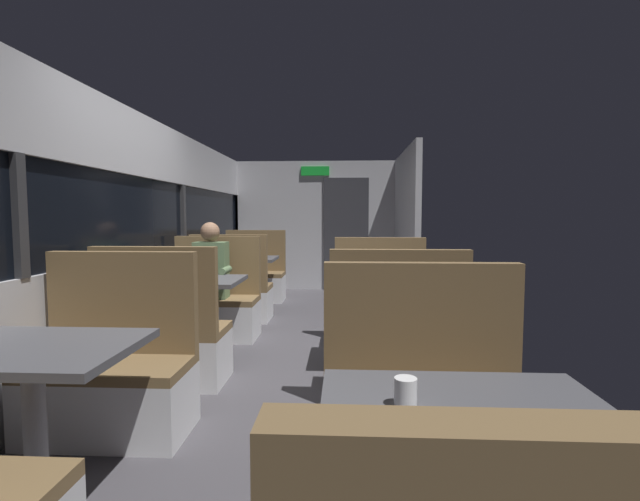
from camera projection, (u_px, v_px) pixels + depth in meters
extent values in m
cube|color=#423F44|center=(287.00, 363.00, 4.17)|extent=(3.30, 9.20, 0.02)
cube|color=#B2B2B7|center=(129.00, 309.00, 4.21)|extent=(0.08, 8.40, 0.95)
cube|color=#B2B2B7|center=(124.00, 140.00, 4.09)|extent=(0.08, 8.40, 0.60)
cube|color=black|center=(125.00, 216.00, 4.14)|extent=(0.03, 8.40, 0.75)
cube|color=#2D2D30|center=(19.00, 216.00, 2.75)|extent=(0.06, 0.08, 0.75)
cube|color=#2D2D30|center=(183.00, 216.00, 5.53)|extent=(0.06, 0.08, 0.75)
cube|color=#2D2D30|center=(237.00, 216.00, 8.32)|extent=(0.06, 0.08, 0.75)
cube|color=#B2B2B7|center=(315.00, 226.00, 8.26)|extent=(2.90, 0.08, 2.30)
cube|color=#333338|center=(346.00, 234.00, 8.19)|extent=(0.80, 0.04, 2.00)
cube|color=green|center=(315.00, 171.00, 8.13)|extent=(0.50, 0.03, 0.16)
cube|color=#B2B2B7|center=(405.00, 227.00, 6.99)|extent=(0.08, 2.40, 2.30)
cylinder|color=#9E9EA3|center=(35.00, 429.00, 2.10)|extent=(0.10, 0.10, 0.70)
cube|color=#4C4C51|center=(31.00, 350.00, 2.08)|extent=(0.90, 0.70, 0.04)
cube|color=silver|center=(110.00, 403.00, 2.77)|extent=(0.95, 0.50, 0.39)
cube|color=brown|center=(108.00, 367.00, 2.76)|extent=(0.95, 0.50, 0.06)
cube|color=brown|center=(123.00, 302.00, 2.94)|extent=(0.95, 0.08, 0.65)
cylinder|color=#9E9EA3|center=(193.00, 320.00, 4.31)|extent=(0.10, 0.10, 0.70)
cube|color=#4C4C51|center=(193.00, 281.00, 4.28)|extent=(0.90, 0.70, 0.04)
cube|color=silver|center=(167.00, 358.00, 3.66)|extent=(0.95, 0.50, 0.39)
cube|color=brown|center=(166.00, 330.00, 3.65)|extent=(0.95, 0.50, 0.06)
cube|color=brown|center=(154.00, 290.00, 3.41)|extent=(0.95, 0.08, 0.65)
cube|color=silver|center=(214.00, 320.00, 4.98)|extent=(0.95, 0.50, 0.39)
cube|color=brown|center=(213.00, 300.00, 4.96)|extent=(0.95, 0.50, 0.06)
cube|color=brown|center=(218.00, 265.00, 5.14)|extent=(0.95, 0.08, 0.65)
cylinder|color=#9E9EA3|center=(244.00, 285.00, 6.52)|extent=(0.10, 0.10, 0.70)
cube|color=#4C4C51|center=(244.00, 259.00, 6.49)|extent=(0.90, 0.70, 0.04)
cube|color=silver|center=(233.00, 305.00, 5.87)|extent=(0.95, 0.50, 0.39)
cube|color=brown|center=(233.00, 287.00, 5.85)|extent=(0.95, 0.50, 0.06)
cube|color=brown|center=(229.00, 261.00, 5.62)|extent=(0.95, 0.08, 0.65)
cube|color=silver|center=(254.00, 288.00, 7.18)|extent=(0.95, 0.50, 0.39)
cube|color=brown|center=(253.00, 274.00, 7.17)|extent=(0.95, 0.50, 0.06)
cube|color=brown|center=(256.00, 250.00, 7.35)|extent=(0.95, 0.08, 0.65)
cube|color=#4C4C51|center=(469.00, 417.00, 1.39)|extent=(0.90, 0.70, 0.04)
cube|color=silver|center=(427.00, 466.00, 2.08)|extent=(0.95, 0.50, 0.39)
cube|color=brown|center=(427.00, 418.00, 2.07)|extent=(0.95, 0.50, 0.06)
cube|color=brown|center=(421.00, 329.00, 2.25)|extent=(0.95, 0.08, 0.65)
cylinder|color=#9E9EA3|center=(387.00, 328.00, 4.02)|extent=(0.10, 0.10, 0.70)
cube|color=#4C4C51|center=(387.00, 286.00, 3.99)|extent=(0.90, 0.70, 0.04)
cube|color=silver|center=(395.00, 370.00, 3.37)|extent=(0.95, 0.50, 0.39)
cube|color=brown|center=(395.00, 340.00, 3.35)|extent=(0.95, 0.50, 0.06)
cube|color=brown|center=(400.00, 297.00, 3.12)|extent=(0.95, 0.08, 0.65)
cube|color=silver|center=(381.00, 327.00, 4.69)|extent=(0.95, 0.50, 0.39)
cube|color=brown|center=(381.00, 305.00, 4.67)|extent=(0.95, 0.50, 0.06)
cube|color=brown|center=(380.00, 268.00, 4.85)|extent=(0.95, 0.08, 0.65)
cube|color=#26262D|center=(213.00, 318.00, 4.98)|extent=(0.30, 0.36, 0.45)
cube|color=#59724C|center=(211.00, 270.00, 4.89)|extent=(0.34, 0.22, 0.60)
sphere|color=#8C664C|center=(210.00, 232.00, 4.84)|extent=(0.20, 0.20, 0.20)
cylinder|color=#59724C|center=(187.00, 270.00, 4.72)|extent=(0.07, 0.28, 0.07)
cylinder|color=#59724C|center=(225.00, 270.00, 4.70)|extent=(0.07, 0.28, 0.07)
cylinder|color=white|center=(405.00, 392.00, 1.41)|extent=(0.07, 0.07, 0.09)
cylinder|color=white|center=(389.00, 278.00, 4.03)|extent=(0.07, 0.07, 0.09)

